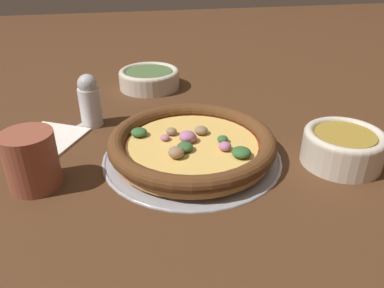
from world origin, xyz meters
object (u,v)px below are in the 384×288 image
at_px(pizza, 192,144).
at_px(drinking_cup, 31,160).
at_px(napkin, 47,139).
at_px(bowl_near, 343,146).
at_px(bowl_far, 149,78).
at_px(pizza_tray, 192,155).
at_px(fork, 49,143).
at_px(pepper_shaker, 90,101).

height_order(pizza, drinking_cup, drinking_cup).
xyz_separation_m(drinking_cup, napkin, (-0.01, 0.15, -0.04)).
xyz_separation_m(bowl_near, bowl_far, (-0.28, 0.43, -0.01)).
bearing_deg(bowl_far, pizza_tray, -84.05).
xyz_separation_m(drinking_cup, fork, (0.00, 0.14, -0.04)).
bearing_deg(bowl_far, pizza, -84.06).
bearing_deg(pizza_tray, pepper_shaker, 136.25).
distance_m(pizza_tray, pepper_shaker, 0.24).
bearing_deg(fork, pepper_shaker, 169.97).
xyz_separation_m(drinking_cup, pepper_shaker, (0.08, 0.20, 0.01)).
bearing_deg(pepper_shaker, drinking_cup, -110.95).
xyz_separation_m(pizza_tray, pepper_shaker, (-0.17, 0.17, 0.05)).
xyz_separation_m(bowl_near, fork, (-0.49, 0.17, -0.03)).
xyz_separation_m(bowl_near, napkin, (-0.50, 0.18, -0.03)).
bearing_deg(fork, pizza, 107.85).
height_order(pizza_tray, bowl_near, bowl_near).
bearing_deg(drinking_cup, fork, 89.97).
distance_m(pizza_tray, napkin, 0.28).
bearing_deg(pepper_shaker, bowl_far, 55.15).
height_order(napkin, pepper_shaker, pepper_shaker).
xyz_separation_m(napkin, pepper_shaker, (0.08, 0.05, 0.05)).
height_order(drinking_cup, fork, drinking_cup).
height_order(bowl_far, drinking_cup, drinking_cup).
bearing_deg(fork, bowl_near, 110.91).
relative_size(bowl_near, drinking_cup, 1.47).
bearing_deg(fork, bowl_far, -179.65).
bearing_deg(drinking_cup, bowl_near, -3.51).
distance_m(pizza_tray, pizza, 0.02).
relative_size(drinking_cup, pepper_shaker, 0.84).
distance_m(bowl_near, drinking_cup, 0.49).
distance_m(napkin, fork, 0.01).
distance_m(bowl_far, pepper_shaker, 0.24).
bearing_deg(fork, drinking_cup, 39.60).
bearing_deg(pizza_tray, napkin, 156.51).
bearing_deg(fork, napkin, -115.00).
xyz_separation_m(pizza, pepper_shaker, (-0.17, 0.17, 0.03)).
relative_size(pizza, bowl_near, 2.17).
relative_size(bowl_near, bowl_far, 0.87).
distance_m(bowl_near, pepper_shaker, 0.47).
height_order(pizza_tray, bowl_far, bowl_far).
height_order(bowl_near, drinking_cup, drinking_cup).
bearing_deg(drinking_cup, pizza_tray, 8.35).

